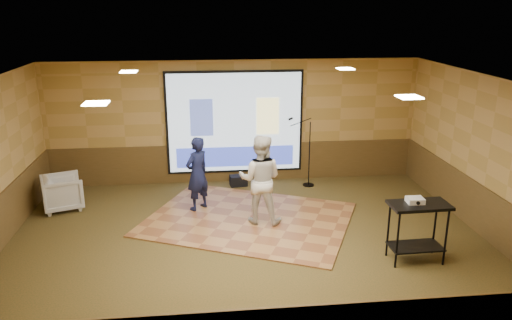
{
  "coord_description": "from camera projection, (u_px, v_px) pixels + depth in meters",
  "views": [
    {
      "loc": [
        -0.77,
        -8.35,
        4.26
      ],
      "look_at": [
        0.25,
        1.01,
        1.3
      ],
      "focal_mm": 35.0,
      "sensor_mm": 36.0,
      "label": 1
    }
  ],
  "objects": [
    {
      "name": "downlight_nw",
      "position": [
        129.0,
        72.0,
        9.86
      ],
      "size": [
        0.32,
        0.32,
        0.02
      ],
      "primitive_type": "cube",
      "color": "#FDEDBE",
      "rests_on": "room_shell"
    },
    {
      "name": "player_right",
      "position": [
        260.0,
        179.0,
        9.87
      ],
      "size": [
        1.03,
        0.89,
        1.81
      ],
      "primitive_type": "imported",
      "rotation": [
        0.0,
        0.0,
        2.88
      ],
      "color": "silver",
      "rests_on": "dance_floor"
    },
    {
      "name": "dance_floor",
      "position": [
        248.0,
        219.0,
        10.28
      ],
      "size": [
        4.89,
        4.42,
        0.03
      ],
      "primitive_type": "cube",
      "rotation": [
        0.0,
        0.0,
        -0.43
      ],
      "color": "#A26D3B",
      "rests_on": "ground"
    },
    {
      "name": "av_table",
      "position": [
        418.0,
        220.0,
        8.44
      ],
      "size": [
        1.0,
        0.53,
        1.06
      ],
      "rotation": [
        0.0,
        0.0,
        0.03
      ],
      "color": "black",
      "rests_on": "ground"
    },
    {
      "name": "banquet_chair",
      "position": [
        63.0,
        192.0,
        10.74
      ],
      "size": [
        1.04,
        1.02,
        0.74
      ],
      "primitive_type": "imported",
      "rotation": [
        0.0,
        0.0,
        1.91
      ],
      "color": "gray",
      "rests_on": "ground"
    },
    {
      "name": "duffel_bag",
      "position": [
        239.0,
        181.0,
        12.18
      ],
      "size": [
        0.44,
        0.32,
        0.25
      ],
      "primitive_type": "cube",
      "rotation": [
        0.0,
        0.0,
        0.13
      ],
      "color": "black",
      "rests_on": "ground"
    },
    {
      "name": "wainscot_right",
      "position": [
        480.0,
        209.0,
        9.59
      ],
      "size": [
        0.04,
        7.0,
        0.95
      ],
      "primitive_type": "cube",
      "color": "#4E3C1A",
      "rests_on": "ground"
    },
    {
      "name": "projector_screen",
      "position": [
        235.0,
        124.0,
        12.09
      ],
      "size": [
        3.32,
        0.06,
        2.52
      ],
      "color": "black",
      "rests_on": "room_shell"
    },
    {
      "name": "room_shell",
      "position": [
        248.0,
        134.0,
        8.64
      ],
      "size": [
        9.04,
        7.04,
        3.02
      ],
      "color": "tan",
      "rests_on": "ground"
    },
    {
      "name": "wainscot_back",
      "position": [
        235.0,
        162.0,
        12.43
      ],
      "size": [
        9.0,
        0.04,
        0.95
      ],
      "primitive_type": "cube",
      "color": "#4E3C1A",
      "rests_on": "ground"
    },
    {
      "name": "player_left",
      "position": [
        197.0,
        174.0,
        10.53
      ],
      "size": [
        0.69,
        0.67,
        1.59
      ],
      "primitive_type": "imported",
      "rotation": [
        0.0,
        0.0,
        3.88
      ],
      "color": "#12173A",
      "rests_on": "dance_floor"
    },
    {
      "name": "projector",
      "position": [
        415.0,
        200.0,
        8.37
      ],
      "size": [
        0.28,
        0.24,
        0.09
      ],
      "primitive_type": "cube",
      "rotation": [
        0.0,
        0.0,
        -0.03
      ],
      "color": "silver",
      "rests_on": "av_table"
    },
    {
      "name": "downlight_ne",
      "position": [
        345.0,
        69.0,
        10.32
      ],
      "size": [
        0.32,
        0.32,
        0.02
      ],
      "primitive_type": "cube",
      "color": "#FDEDBE",
      "rests_on": "room_shell"
    },
    {
      "name": "downlight_se",
      "position": [
        409.0,
        97.0,
        7.19
      ],
      "size": [
        0.32,
        0.32,
        0.02
      ],
      "primitive_type": "cube",
      "color": "#FDEDBE",
      "rests_on": "room_shell"
    },
    {
      "name": "mic_stand",
      "position": [
        307.0,
        166.0,
        12.07
      ],
      "size": [
        0.67,
        0.28,
        1.72
      ],
      "rotation": [
        0.0,
        0.0,
        -0.43
      ],
      "color": "black",
      "rests_on": "ground"
    },
    {
      "name": "ground",
      "position": [
        249.0,
        243.0,
        9.27
      ],
      "size": [
        9.0,
        9.0,
        0.0
      ],
      "primitive_type": "plane",
      "color": "#2E3618",
      "rests_on": "ground"
    },
    {
      "name": "downlight_sw",
      "position": [
        96.0,
        103.0,
        6.73
      ],
      "size": [
        0.32,
        0.32,
        0.02
      ],
      "primitive_type": "cube",
      "color": "#FDEDBE",
      "rests_on": "room_shell"
    }
  ]
}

